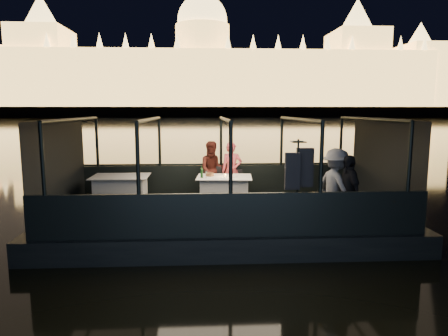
{
  "coord_description": "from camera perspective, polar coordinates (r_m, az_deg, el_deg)",
  "views": [
    {
      "loc": [
        -0.56,
        -9.71,
        3.04
      ],
      "look_at": [
        0.0,
        0.4,
        1.55
      ],
      "focal_mm": 32.0,
      "sensor_mm": 36.0,
      "label": 1
    }
  ],
  "objects": [
    {
      "name": "amber_candle",
      "position": [
        10.63,
        0.16,
        -1.02
      ],
      "size": [
        0.05,
        0.05,
        0.07
      ],
      "primitive_type": "cylinder",
      "rotation": [
        0.0,
        0.0,
        -0.06
      ],
      "color": "#F6AE3D",
      "rests_on": "dining_table_central"
    },
    {
      "name": "bread_basket",
      "position": [
        10.72,
        -2.05,
        -0.95
      ],
      "size": [
        0.29,
        0.29,
        0.09
      ],
      "primitive_type": "cylinder",
      "rotation": [
        0.0,
        0.0,
        -0.37
      ],
      "color": "brown",
      "rests_on": "dining_table_central"
    },
    {
      "name": "chair_port_left",
      "position": [
        11.37,
        -1.36,
        -2.22
      ],
      "size": [
        0.44,
        0.44,
        0.91
      ],
      "primitive_type": "cube",
      "rotation": [
        0.0,
        0.0,
        0.04
      ],
      "color": "black",
      "rests_on": "boat_deck"
    },
    {
      "name": "coat_stand",
      "position": [
        8.43,
        10.4,
        -2.99
      ],
      "size": [
        0.64,
        0.56,
        1.94
      ],
      "primitive_type": null,
      "rotation": [
        0.0,
        0.0,
        0.28
      ],
      "color": "black",
      "rests_on": "boat_deck"
    },
    {
      "name": "gunwale_port",
      "position": [
        11.91,
        -0.42,
        -1.73
      ],
      "size": [
        8.0,
        0.08,
        0.9
      ],
      "primitive_type": "cube",
      "color": "black",
      "rests_on": "boat_deck"
    },
    {
      "name": "dining_table_central",
      "position": [
        10.71,
        0.04,
        -3.24
      ],
      "size": [
        1.53,
        1.16,
        0.77
      ],
      "primitive_type": "cube",
      "rotation": [
        0.0,
        0.0,
        -0.08
      ],
      "color": "silver",
      "rests_on": "boat_deck"
    },
    {
      "name": "wine_glass_white",
      "position": [
        10.41,
        -2.57,
        -0.92
      ],
      "size": [
        0.08,
        0.08,
        0.18
      ],
      "primitive_type": null,
      "rotation": [
        0.0,
        0.0,
        -0.42
      ],
      "color": "silver",
      "rests_on": "dining_table_central"
    },
    {
      "name": "river_water",
      "position": [
        89.76,
        -2.82,
        6.44
      ],
      "size": [
        500.0,
        500.0,
        0.0
      ],
      "primitive_type": "plane",
      "color": "black",
      "rests_on": "ground"
    },
    {
      "name": "plate_near",
      "position": [
        10.61,
        1.33,
        -1.22
      ],
      "size": [
        0.25,
        0.25,
        0.01
      ],
      "primitive_type": "cylinder",
      "rotation": [
        0.0,
        0.0,
        0.05
      ],
      "color": "silver",
      "rests_on": "dining_table_central"
    },
    {
      "name": "boat_hull",
      "position": [
        10.19,
        0.13,
        -8.98
      ],
      "size": [
        8.6,
        4.4,
        1.0
      ],
      "primitive_type": "cube",
      "color": "black",
      "rests_on": "river_water"
    },
    {
      "name": "embankment",
      "position": [
        219.72,
        -3.04,
        7.84
      ],
      "size": [
        400.0,
        140.0,
        6.0
      ],
      "primitive_type": "cube",
      "color": "#423D33",
      "rests_on": "ground"
    },
    {
      "name": "parliament_building",
      "position": [
        186.53,
        -3.08,
        16.38
      ],
      "size": [
        220.0,
        32.0,
        60.0
      ],
      "primitive_type": null,
      "color": "#F2D18C",
      "rests_on": "embankment"
    },
    {
      "name": "cabin_roof_glass",
      "position": [
        9.73,
        0.13,
        6.96
      ],
      "size": [
        8.0,
        4.0,
        0.02
      ],
      "primitive_type": null,
      "color": "#99B2B2",
      "rests_on": "boat_deck"
    },
    {
      "name": "end_wall_aft",
      "position": [
        10.82,
        21.79,
        0.39
      ],
      "size": [
        0.02,
        4.0,
        2.3
      ],
      "primitive_type": null,
      "color": "black",
      "rests_on": "boat_deck"
    },
    {
      "name": "wine_bottle",
      "position": [
        10.46,
        -3.2,
        -0.58
      ],
      "size": [
        0.08,
        0.08,
        0.31
      ],
      "primitive_type": "cylinder",
      "rotation": [
        0.0,
        0.0,
        0.23
      ],
      "color": "#153A18",
      "rests_on": "dining_table_central"
    },
    {
      "name": "chair_port_right",
      "position": [
        11.31,
        1.74,
        -2.28
      ],
      "size": [
        0.46,
        0.46,
        0.83
      ],
      "primitive_type": "cube",
      "rotation": [
        0.0,
        0.0,
        0.2
      ],
      "color": "black",
      "rests_on": "boat_deck"
    },
    {
      "name": "gunwale_starboard",
      "position": [
        8.01,
        0.95,
        -6.76
      ],
      "size": [
        8.0,
        0.08,
        0.9
      ],
      "primitive_type": "cube",
      "color": "black",
      "rests_on": "boat_deck"
    },
    {
      "name": "dining_table_aft",
      "position": [
        11.03,
        -14.51,
        -3.17
      ],
      "size": [
        1.5,
        1.1,
        0.79
      ],
      "primitive_type": "cube",
      "rotation": [
        0.0,
        0.0,
        -0.01
      ],
      "color": "silver",
      "rests_on": "boat_deck"
    },
    {
      "name": "person_woman_coral",
      "position": [
        11.41,
        1.1,
        -0.66
      ],
      "size": [
        0.59,
        0.4,
        1.62
      ],
      "primitive_type": "imported",
      "rotation": [
        0.0,
        0.0,
        -0.02
      ],
      "color": "#D74E58",
      "rests_on": "boat_deck"
    },
    {
      "name": "plate_far",
      "position": [
        10.9,
        -2.08,
        -0.96
      ],
      "size": [
        0.32,
        0.32,
        0.02
      ],
      "primitive_type": "cylinder",
      "rotation": [
        0.0,
        0.0,
        -0.23
      ],
      "color": "white",
      "rests_on": "dining_table_central"
    },
    {
      "name": "person_man_maroon",
      "position": [
        11.4,
        -1.6,
        -0.67
      ],
      "size": [
        0.84,
        0.68,
        1.65
      ],
      "primitive_type": "imported",
      "rotation": [
        0.0,
        0.0,
        0.08
      ],
      "color": "#401712",
      "rests_on": "boat_deck"
    },
    {
      "name": "passenger_stripe",
      "position": [
        9.17,
        15.68,
        -2.57
      ],
      "size": [
        0.94,
        1.24,
        1.7
      ],
      "primitive_type": "imported",
      "rotation": [
        0.0,
        0.0,
        1.89
      ],
      "color": "white",
      "rests_on": "boat_deck"
    },
    {
      "name": "passenger_dark",
      "position": [
        8.96,
        17.32,
        -2.89
      ],
      "size": [
        0.46,
        0.96,
        1.59
      ],
      "primitive_type": "imported",
      "rotation": [
        0.0,
        0.0,
        4.79
      ],
      "color": "black",
      "rests_on": "boat_deck"
    },
    {
      "name": "wine_glass_red",
      "position": [
        10.82,
        0.86,
        -0.56
      ],
      "size": [
        0.08,
        0.08,
        0.21
      ],
      "primitive_type": null,
      "rotation": [
        0.0,
        0.0,
        -0.22
      ],
      "color": "silver",
      "rests_on": "dining_table_central"
    },
    {
      "name": "canopy_ribs",
      "position": [
        9.83,
        0.13,
        0.24
      ],
      "size": [
        8.0,
        4.0,
        2.3
      ],
      "primitive_type": null,
      "color": "black",
      "rests_on": "boat_deck"
    },
    {
      "name": "end_wall_fore",
      "position": [
        10.4,
        -22.46,
        0.05
      ],
      "size": [
        0.02,
        4.0,
        2.3
      ],
      "primitive_type": null,
      "color": "black",
      "rests_on": "boat_deck"
    },
    {
      "name": "cabin_glass_port",
      "position": [
        11.76,
        -0.43,
        3.79
      ],
      "size": [
        8.0,
        0.02,
        1.4
      ],
      "primitive_type": null,
      "color": "#99B2B2",
      "rests_on": "gunwale_port"
    },
    {
      "name": "boat_deck",
      "position": [
        10.06,
        0.13,
        -6.37
      ],
      "size": [
        8.0,
        4.0,
        0.04
      ],
      "primitive_type": "cube",
      "color": "black",
      "rests_on": "boat_hull"
    },
    {
      "name": "cabin_glass_starboard",
      "position": [
        7.79,
        0.97,
        1.43
      ],
      "size": [
        8.0,
        0.02,
        1.4
      ],
      "primitive_type": null,
      "color": "#99B2B2",
      "rests_on": "gunwale_starboard"
    }
  ]
}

